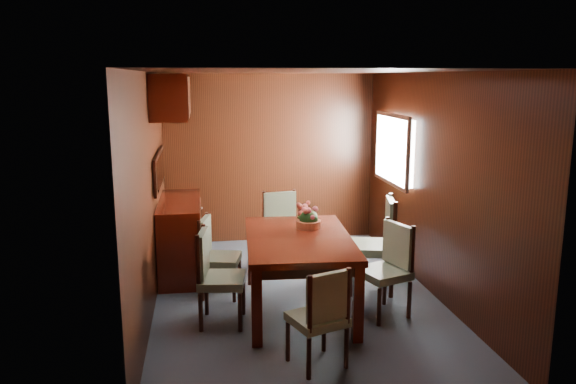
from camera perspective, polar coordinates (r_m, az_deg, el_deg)
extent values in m
plane|color=#3A454F|center=(6.21, 0.83, -10.59)|extent=(4.50, 4.50, 0.00)
cube|color=black|center=(5.81, -13.89, -0.13)|extent=(0.02, 4.50, 2.40)
cube|color=black|center=(6.29, 14.46, 0.73)|extent=(0.02, 4.50, 2.40)
cube|color=black|center=(8.06, -1.84, 3.41)|extent=(3.00, 0.02, 2.40)
cube|color=black|center=(3.74, 6.73, -6.35)|extent=(3.00, 0.02, 2.40)
cube|color=black|center=(5.75, 0.90, 12.13)|extent=(3.00, 4.50, 0.02)
cube|color=white|center=(7.26, 11.00, 4.29)|extent=(0.14, 1.10, 0.80)
cube|color=#B2B2B7|center=(7.23, 10.48, 4.28)|extent=(0.04, 1.20, 0.90)
cube|color=black|center=(6.77, -12.97, 2.24)|extent=(0.03, 1.36, 0.41)
cube|color=silver|center=(6.77, -12.81, 2.25)|extent=(0.01, 1.30, 0.35)
cube|color=#350E06|center=(6.68, -11.83, 9.50)|extent=(0.40, 1.40, 0.50)
cube|color=#350E06|center=(6.94, -10.84, -4.48)|extent=(0.48, 1.40, 0.90)
cube|color=#350E06|center=(5.04, -3.20, -11.66)|extent=(0.10, 0.10, 0.72)
cube|color=#350E06|center=(5.14, 7.12, -11.22)|extent=(0.10, 0.10, 0.72)
cube|color=#350E06|center=(6.47, -3.70, -6.32)|extent=(0.10, 0.10, 0.72)
cube|color=#350E06|center=(6.55, 4.28, -6.09)|extent=(0.10, 0.10, 0.72)
cube|color=black|center=(5.68, 1.07, -5.62)|extent=(1.01, 1.59, 0.10)
cube|color=#350E06|center=(5.65, 1.07, -4.82)|extent=(1.14, 1.73, 0.06)
cylinder|color=black|center=(5.77, -8.29, -10.48)|extent=(0.04, 0.04, 0.38)
cylinder|color=black|center=(5.42, -8.86, -12.01)|extent=(0.04, 0.04, 0.38)
cylinder|color=black|center=(5.73, -4.58, -10.55)|extent=(0.04, 0.04, 0.38)
cylinder|color=black|center=(5.38, -4.89, -12.10)|extent=(0.04, 0.04, 0.38)
cube|color=gray|center=(5.48, -6.71, -8.88)|extent=(0.49, 0.50, 0.08)
cylinder|color=black|center=(5.61, -8.53, -5.75)|extent=(0.04, 0.04, 0.50)
cylinder|color=black|center=(5.24, -9.13, -7.00)|extent=(0.04, 0.04, 0.50)
cube|color=gray|center=(5.41, -8.63, -6.16)|extent=(0.12, 0.41, 0.43)
cylinder|color=black|center=(6.44, -8.01, -8.18)|extent=(0.04, 0.04, 0.36)
cylinder|color=black|center=(6.11, -8.74, -9.33)|extent=(0.04, 0.04, 0.36)
cylinder|color=black|center=(6.38, -4.93, -8.31)|extent=(0.04, 0.04, 0.36)
cylinder|color=black|center=(6.04, -5.50, -9.48)|extent=(0.04, 0.04, 0.36)
cube|color=gray|center=(6.17, -6.85, -6.79)|extent=(0.49, 0.50, 0.07)
cylinder|color=black|center=(6.30, -8.21, -4.16)|extent=(0.04, 0.04, 0.47)
cylinder|color=black|center=(5.96, -8.97, -5.10)|extent=(0.04, 0.04, 0.47)
cube|color=gray|center=(6.12, -8.42, -4.46)|extent=(0.14, 0.39, 0.40)
cylinder|color=black|center=(5.76, 12.22, -10.67)|extent=(0.04, 0.04, 0.38)
cylinder|color=black|center=(6.04, 9.79, -9.51)|extent=(0.04, 0.04, 0.38)
cylinder|color=black|center=(5.54, 9.25, -11.47)|extent=(0.04, 0.04, 0.38)
cylinder|color=black|center=(5.83, 6.88, -10.21)|extent=(0.04, 0.04, 0.38)
cube|color=gray|center=(5.70, 9.62, -8.13)|extent=(0.55, 0.57, 0.08)
cylinder|color=black|center=(5.60, 12.52, -5.88)|extent=(0.04, 0.04, 0.51)
cylinder|color=black|center=(5.88, 10.03, -4.92)|extent=(0.04, 0.04, 0.51)
cube|color=gray|center=(5.72, 11.10, -5.23)|extent=(0.19, 0.41, 0.43)
cylinder|color=black|center=(6.22, 10.46, -8.65)|extent=(0.05, 0.05, 0.43)
cylinder|color=black|center=(6.63, 10.05, -7.34)|extent=(0.05, 0.05, 0.43)
cylinder|color=black|center=(6.19, 6.59, -8.64)|extent=(0.05, 0.05, 0.43)
cylinder|color=black|center=(6.60, 6.42, -7.33)|extent=(0.05, 0.05, 0.43)
cube|color=gray|center=(6.32, 8.45, -5.58)|extent=(0.58, 0.60, 0.09)
cylinder|color=black|center=(6.05, 10.76, -3.62)|extent=(0.05, 0.05, 0.57)
cylinder|color=black|center=(6.48, 10.32, -2.61)|extent=(0.05, 0.05, 0.57)
cube|color=gray|center=(6.26, 10.34, -2.90)|extent=(0.17, 0.46, 0.48)
cylinder|color=black|center=(4.60, 2.14, -16.58)|extent=(0.04, 0.04, 0.35)
cylinder|color=black|center=(4.77, 5.95, -15.52)|extent=(0.04, 0.04, 0.35)
cylinder|color=black|center=(4.86, -0.01, -14.94)|extent=(0.04, 0.04, 0.35)
cylinder|color=black|center=(5.03, 3.67, -14.02)|extent=(0.04, 0.04, 0.35)
cube|color=gray|center=(4.71, 2.97, -12.77)|extent=(0.52, 0.51, 0.07)
cylinder|color=black|center=(4.39, 2.24, -11.32)|extent=(0.04, 0.04, 0.47)
cylinder|color=black|center=(4.58, 6.14, -10.42)|extent=(0.04, 0.04, 0.47)
cube|color=gray|center=(4.49, 4.11, -10.58)|extent=(0.37, 0.18, 0.39)
cylinder|color=black|center=(7.24, 0.63, -5.71)|extent=(0.04, 0.04, 0.39)
cylinder|color=black|center=(7.12, -2.40, -6.02)|extent=(0.04, 0.04, 0.39)
cylinder|color=black|center=(6.90, 1.68, -6.59)|extent=(0.04, 0.04, 0.39)
cylinder|color=black|center=(6.78, -1.48, -6.93)|extent=(0.04, 0.04, 0.39)
cube|color=gray|center=(6.93, -0.39, -4.31)|extent=(0.53, 0.51, 0.08)
cylinder|color=black|center=(7.11, 0.61, -1.76)|extent=(0.04, 0.04, 0.52)
cylinder|color=black|center=(6.99, -2.46, -2.00)|extent=(0.04, 0.04, 0.52)
cube|color=gray|center=(7.03, -0.86, -1.76)|extent=(0.42, 0.13, 0.44)
cylinder|color=#C4623B|center=(5.95, 2.11, -3.29)|extent=(0.26, 0.26, 0.08)
sphere|color=#224D19|center=(5.93, 2.11, -2.72)|extent=(0.20, 0.20, 0.20)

